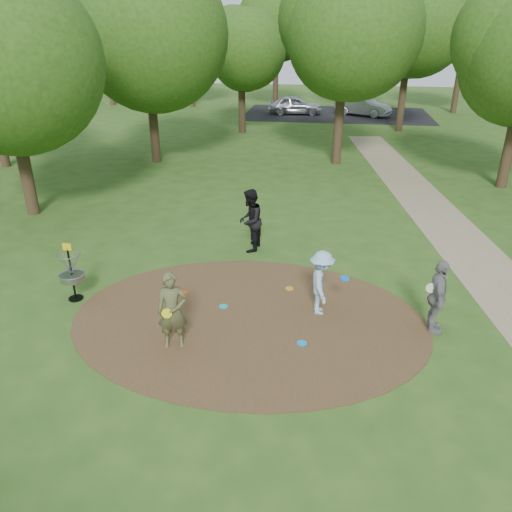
# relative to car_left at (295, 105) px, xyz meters

# --- Properties ---
(ground) EXTENTS (100.00, 100.00, 0.00)m
(ground) POSITION_rel_car_left_xyz_m (1.19, -29.47, -0.69)
(ground) COLOR #2D5119
(ground) RESTS_ON ground
(dirt_clearing) EXTENTS (8.40, 8.40, 0.02)m
(dirt_clearing) POSITION_rel_car_left_xyz_m (1.19, -29.47, -0.68)
(dirt_clearing) COLOR #47301C
(dirt_clearing) RESTS_ON ground
(footpath) EXTENTS (7.55, 39.89, 0.01)m
(footpath) POSITION_rel_car_left_xyz_m (7.69, -27.47, -0.69)
(footpath) COLOR #8C7A5B
(footpath) RESTS_ON ground
(parking_lot) EXTENTS (14.00, 8.00, 0.01)m
(parking_lot) POSITION_rel_car_left_xyz_m (3.19, 0.53, -0.69)
(parking_lot) COLOR black
(parking_lot) RESTS_ON ground
(player_observer_with_disc) EXTENTS (0.73, 0.57, 1.75)m
(player_observer_with_disc) POSITION_rel_car_left_xyz_m (-0.22, -30.74, 0.18)
(player_observer_with_disc) COLOR brown
(player_observer_with_disc) RESTS_ON ground
(player_throwing_with_disc) EXTENTS (1.04, 1.10, 1.60)m
(player_throwing_with_disc) POSITION_rel_car_left_xyz_m (2.85, -28.90, 0.11)
(player_throwing_with_disc) COLOR #9AC3E6
(player_throwing_with_disc) RESTS_ON ground
(player_walking_with_disc) EXTENTS (0.82, 1.00, 1.93)m
(player_walking_with_disc) POSITION_rel_car_left_xyz_m (0.60, -25.51, 0.27)
(player_walking_with_disc) COLOR black
(player_walking_with_disc) RESTS_ON ground
(player_waiting_with_disc) EXTENTS (0.53, 1.04, 1.75)m
(player_waiting_with_disc) POSITION_rel_car_left_xyz_m (5.41, -29.32, 0.18)
(player_waiting_with_disc) COLOR gray
(player_waiting_with_disc) RESTS_ON ground
(disc_ground_cyan) EXTENTS (0.22, 0.22, 0.02)m
(disc_ground_cyan) POSITION_rel_car_left_xyz_m (0.49, -29.02, -0.66)
(disc_ground_cyan) COLOR #16A5B4
(disc_ground_cyan) RESTS_ON dirt_clearing
(disc_ground_blue) EXTENTS (0.22, 0.22, 0.02)m
(disc_ground_blue) POSITION_rel_car_left_xyz_m (2.51, -30.30, -0.66)
(disc_ground_blue) COLOR #0D94E7
(disc_ground_blue) RESTS_ON dirt_clearing
(disc_ground_red) EXTENTS (0.22, 0.22, 0.02)m
(disc_ground_red) POSITION_rel_car_left_xyz_m (-0.66, -28.50, -0.66)
(disc_ground_red) COLOR #CA3F14
(disc_ground_red) RESTS_ON dirt_clearing
(car_left) EXTENTS (4.19, 1.96, 1.39)m
(car_left) POSITION_rel_car_left_xyz_m (0.00, 0.00, 0.00)
(car_left) COLOR #ADB2B5
(car_left) RESTS_ON ground
(car_right) EXTENTS (4.33, 3.01, 1.35)m
(car_right) POSITION_rel_car_left_xyz_m (5.13, 0.09, -0.02)
(car_right) COLOR #ADAEB5
(car_right) RESTS_ON ground
(disc_ground_orange) EXTENTS (0.22, 0.22, 0.02)m
(disc_ground_orange) POSITION_rel_car_left_xyz_m (2.03, -27.87, -0.66)
(disc_ground_orange) COLOR orange
(disc_ground_orange) RESTS_ON dirt_clearing
(disc_golf_basket) EXTENTS (0.63, 0.63, 1.54)m
(disc_golf_basket) POSITION_rel_car_left_xyz_m (-3.31, -29.17, 0.18)
(disc_golf_basket) COLOR black
(disc_golf_basket) RESTS_ON ground
(tree_ring) EXTENTS (37.00, 45.48, 9.15)m
(tree_ring) POSITION_rel_car_left_xyz_m (2.59, -19.89, 4.59)
(tree_ring) COLOR #332316
(tree_ring) RESTS_ON ground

